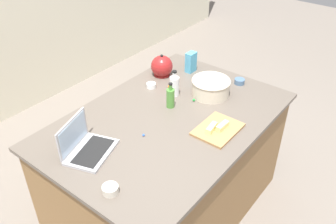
# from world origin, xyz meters

# --- Properties ---
(ground_plane) EXTENTS (12.00, 12.00, 0.00)m
(ground_plane) POSITION_xyz_m (0.00, 0.00, 0.00)
(ground_plane) COLOR slate
(island_counter) EXTENTS (1.72, 1.16, 0.90)m
(island_counter) POSITION_xyz_m (0.00, 0.00, 0.45)
(island_counter) COLOR olive
(island_counter) RESTS_ON ground
(laptop) EXTENTS (0.36, 0.32, 0.22)m
(laptop) POSITION_xyz_m (-0.59, 0.17, 0.95)
(laptop) COLOR #B7B7BC
(laptop) RESTS_ON island_counter
(mixing_bowl_large) EXTENTS (0.29, 0.29, 0.13)m
(mixing_bowl_large) POSITION_xyz_m (0.44, -0.06, 0.97)
(mixing_bowl_large) COLOR beige
(mixing_bowl_large) RESTS_ON island_counter
(bottle_vinegar) EXTENTS (0.07, 0.07, 0.20)m
(bottle_vinegar) POSITION_xyz_m (0.27, 0.15, 0.98)
(bottle_vinegar) COLOR white
(bottle_vinegar) RESTS_ON island_counter
(bottle_olive) EXTENTS (0.06, 0.06, 0.19)m
(bottle_olive) POSITION_xyz_m (0.12, 0.07, 0.98)
(bottle_olive) COLOR #4C8C38
(bottle_olive) RESTS_ON island_counter
(kettle) EXTENTS (0.21, 0.18, 0.20)m
(kettle) POSITION_xyz_m (0.46, 0.42, 0.98)
(kettle) COLOR maroon
(kettle) RESTS_ON island_counter
(cutting_board) EXTENTS (0.32, 0.24, 0.02)m
(cutting_board) POSITION_xyz_m (0.09, -0.34, 0.91)
(cutting_board) COLOR #AD7F4C
(cutting_board) RESTS_ON island_counter
(butter_stick_left) EXTENTS (0.11, 0.04, 0.04)m
(butter_stick_left) POSITION_xyz_m (0.11, -0.37, 0.94)
(butter_stick_left) COLOR #F4E58C
(butter_stick_left) RESTS_ON cutting_board
(butter_stick_right) EXTENTS (0.11, 0.05, 0.04)m
(butter_stick_right) POSITION_xyz_m (0.05, -0.32, 0.94)
(butter_stick_right) COLOR #F4E58C
(butter_stick_right) RESTS_ON cutting_board
(ramekin_small) EXTENTS (0.08, 0.08, 0.04)m
(ramekin_small) POSITION_xyz_m (0.72, -0.15, 0.92)
(ramekin_small) COLOR slate
(ramekin_small) RESTS_ON island_counter
(ramekin_medium) EXTENTS (0.07, 0.07, 0.04)m
(ramekin_medium) POSITION_xyz_m (0.24, 0.36, 0.92)
(ramekin_medium) COLOR white
(ramekin_medium) RESTS_ON island_counter
(ramekin_wide) EXTENTS (0.09, 0.09, 0.04)m
(ramekin_wide) POSITION_xyz_m (-0.73, -0.18, 0.92)
(ramekin_wide) COLOR beige
(ramekin_wide) RESTS_ON island_counter
(candy_bag) EXTENTS (0.09, 0.06, 0.17)m
(candy_bag) POSITION_xyz_m (0.66, 0.27, 0.99)
(candy_bag) COLOR #4CA5CC
(candy_bag) RESTS_ON island_counter
(candy_0) EXTENTS (0.02, 0.02, 0.02)m
(candy_0) POSITION_xyz_m (0.12, 0.08, 0.91)
(candy_0) COLOR green
(candy_0) RESTS_ON island_counter
(candy_1) EXTENTS (0.02, 0.02, 0.02)m
(candy_1) POSITION_xyz_m (-0.26, -0.00, 0.91)
(candy_1) COLOR blue
(candy_1) RESTS_ON island_counter
(candy_2) EXTENTS (0.02, 0.02, 0.02)m
(candy_2) POSITION_xyz_m (0.38, -0.05, 0.91)
(candy_2) COLOR green
(candy_2) RESTS_ON island_counter
(candy_3) EXTENTS (0.02, 0.02, 0.02)m
(candy_3) POSITION_xyz_m (0.29, -0.02, 0.91)
(candy_3) COLOR green
(candy_3) RESTS_ON island_counter
(candy_4) EXTENTS (0.02, 0.02, 0.02)m
(candy_4) POSITION_xyz_m (0.33, 0.25, 0.91)
(candy_4) COLOR orange
(candy_4) RESTS_ON island_counter
(candy_5) EXTENTS (0.02, 0.02, 0.02)m
(candy_5) POSITION_xyz_m (0.63, 0.16, 0.91)
(candy_5) COLOR green
(candy_5) RESTS_ON island_counter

